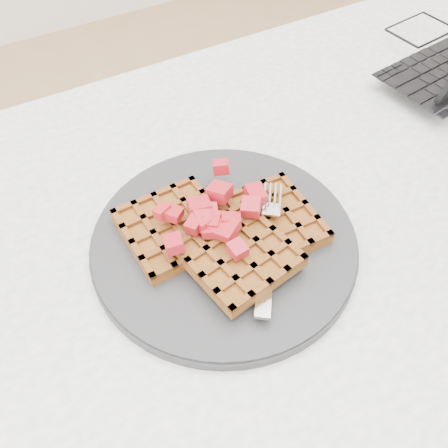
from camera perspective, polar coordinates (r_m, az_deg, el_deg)
name	(u,v)px	position (r m, az deg, el deg)	size (l,w,h in m)	color
ground	(270,424)	(1.28, 5.30, -21.78)	(4.00, 4.00, 0.00)	tan
table	(303,271)	(0.70, 8.99, -5.38)	(1.20, 0.80, 0.75)	white
plate	(224,242)	(0.57, 0.00, -2.06)	(0.30, 0.30, 0.02)	#242527
waffles	(226,234)	(0.55, 0.21, -1.10)	(0.21, 0.19, 0.03)	brown
strawberry_pile	(224,216)	(0.54, 0.00, 0.96)	(0.15, 0.15, 0.02)	#8C000C
fork	(268,243)	(0.55, 5.08, -2.17)	(0.02, 0.18, 0.02)	silver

